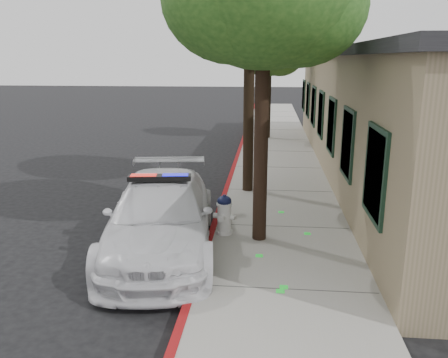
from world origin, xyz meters
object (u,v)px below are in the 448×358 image
at_px(clapboard_building, 430,114).
at_px(street_tree_far, 270,53).
at_px(police_car, 161,216).
at_px(street_tree_mid, 251,4).
at_px(fire_hydrant, 224,214).

bearing_deg(clapboard_building, street_tree_far, 130.60).
height_order(police_car, street_tree_mid, street_tree_mid).
bearing_deg(police_car, street_tree_mid, 61.54).
xyz_separation_m(police_car, fire_hydrant, (1.25, 0.71, -0.17)).
bearing_deg(street_tree_mid, police_car, -110.61).
bearing_deg(clapboard_building, police_car, -136.23).
relative_size(fire_hydrant, street_tree_far, 0.17).
distance_m(clapboard_building, police_car, 10.60).
height_order(clapboard_building, street_tree_far, street_tree_far).
relative_size(police_car, street_tree_mid, 0.80).
height_order(clapboard_building, police_car, clapboard_building).
bearing_deg(fire_hydrant, clapboard_building, 59.44).
bearing_deg(street_tree_far, street_tree_mid, -93.30).
bearing_deg(police_car, street_tree_far, 73.18).
height_order(clapboard_building, fire_hydrant, clapboard_building).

